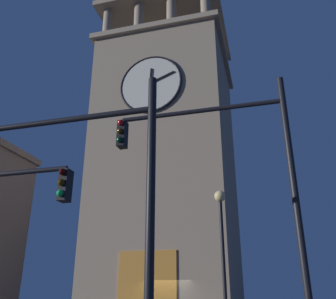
# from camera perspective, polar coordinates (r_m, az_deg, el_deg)

# --- Properties ---
(clocktower) EXTENTS (9.14, 9.59, 24.77)m
(clocktower) POSITION_cam_1_polar(r_m,az_deg,el_deg) (25.88, 0.17, -3.36)
(clocktower) COLOR gray
(clocktower) RESTS_ON ground_plane
(traffic_signal_near) EXTENTS (3.92, 0.41, 5.74)m
(traffic_signal_near) POSITION_cam_1_polar(r_m,az_deg,el_deg) (6.96, -12.66, -4.86)
(traffic_signal_near) COLOR black
(traffic_signal_near) RESTS_ON ground_plane
(traffic_signal_mid) EXTENTS (4.40, 0.41, 6.89)m
(traffic_signal_mid) POSITION_cam_1_polar(r_m,az_deg,el_deg) (8.86, 10.27, -3.48)
(traffic_signal_mid) COLOR black
(traffic_signal_mid) RESTS_ON ground_plane
(street_lamp) EXTENTS (0.44, 0.44, 5.61)m
(street_lamp) POSITION_cam_1_polar(r_m,az_deg,el_deg) (14.28, 8.40, -13.12)
(street_lamp) COLOR black
(street_lamp) RESTS_ON ground_plane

